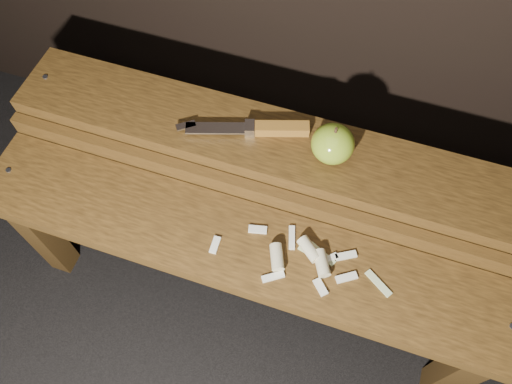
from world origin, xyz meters
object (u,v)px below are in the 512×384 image
(bench_front_tier, at_px, (239,259))
(bench_rear_tier, at_px, (270,162))
(apple, at_px, (333,144))
(knife, at_px, (265,128))

(bench_front_tier, height_order, bench_rear_tier, bench_rear_tier)
(bench_rear_tier, distance_m, apple, 0.18)
(apple, bearing_deg, bench_rear_tier, -178.10)
(bench_rear_tier, height_order, apple, apple)
(apple, distance_m, knife, 0.16)
(bench_rear_tier, bearing_deg, knife, 140.23)
(apple, bearing_deg, bench_front_tier, -119.44)
(bench_front_tier, distance_m, knife, 0.29)
(bench_front_tier, bearing_deg, bench_rear_tier, 90.00)
(knife, bearing_deg, bench_front_tier, -84.99)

